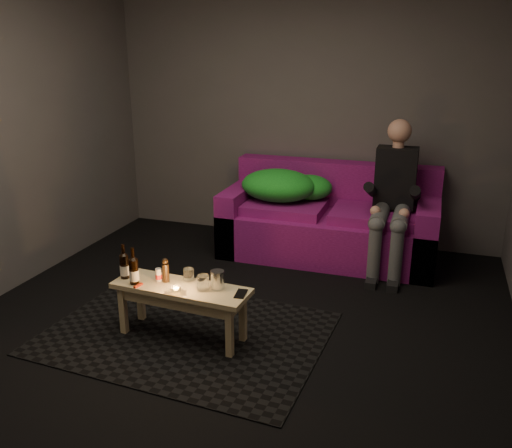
{
  "coord_description": "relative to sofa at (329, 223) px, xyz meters",
  "views": [
    {
      "loc": [
        1.29,
        -3.16,
        1.97
      ],
      "look_at": [
        -0.1,
        0.98,
        0.52
      ],
      "focal_mm": 38.0,
      "sensor_mm": 36.0,
      "label": 1
    }
  ],
  "objects": [
    {
      "name": "beer_bottle_a",
      "position": [
        -1.09,
        -1.93,
        0.18
      ],
      "size": [
        0.06,
        0.06,
        0.25
      ],
      "color": "black",
      "rests_on": "coffee_table"
    },
    {
      "name": "red_lighter",
      "position": [
        -0.93,
        -2.03,
        0.09
      ],
      "size": [
        0.04,
        0.08,
        0.01
      ],
      "primitive_type": "cube",
      "rotation": [
        0.0,
        0.0,
        -0.22
      ],
      "color": "#B5240B",
      "rests_on": "coffee_table"
    },
    {
      "name": "green_blanket",
      "position": [
        -0.47,
        -0.01,
        0.34
      ],
      "size": [
        0.89,
        0.61,
        0.3
      ],
      "color": "#188522",
      "rests_on": "sofa"
    },
    {
      "name": "sofa",
      "position": [
        0.0,
        0.0,
        0.0
      ],
      "size": [
        2.02,
        0.91,
        0.87
      ],
      "color": "#6C0E57",
      "rests_on": "floor"
    },
    {
      "name": "steel_cup",
      "position": [
        -0.4,
        -1.88,
        0.15
      ],
      "size": [
        0.1,
        0.1,
        0.13
      ],
      "primitive_type": "cylinder",
      "rotation": [
        0.0,
        0.0,
        0.11
      ],
      "color": "silver",
      "rests_on": "coffee_table"
    },
    {
      "name": "floor",
      "position": [
        -0.38,
        -1.82,
        -0.31
      ],
      "size": [
        4.5,
        4.5,
        0.0
      ],
      "primitive_type": "plane",
      "color": "black",
      "rests_on": "ground"
    },
    {
      "name": "tumbler_back",
      "position": [
        -0.64,
        -1.82,
        0.13
      ],
      "size": [
        0.09,
        0.09,
        0.09
      ],
      "primitive_type": "cylinder",
      "rotation": [
        0.0,
        0.0,
        -0.17
      ],
      "color": "white",
      "rests_on": "coffee_table"
    },
    {
      "name": "beer_bottle_b",
      "position": [
        -0.98,
        -1.99,
        0.18
      ],
      "size": [
        0.07,
        0.07,
        0.26
      ],
      "color": "black",
      "rests_on": "coffee_table"
    },
    {
      "name": "coffee_table",
      "position": [
        -0.65,
        -1.93,
        0.01
      ],
      "size": [
        0.99,
        0.37,
        0.4
      ],
      "rotation": [
        0.0,
        0.0,
        -0.06
      ],
      "color": "tan",
      "rests_on": "rug"
    },
    {
      "name": "salt_shaker",
      "position": [
        -0.84,
        -1.9,
        0.13
      ],
      "size": [
        0.05,
        0.05,
        0.09
      ],
      "primitive_type": "cylinder",
      "rotation": [
        0.0,
        0.0,
        0.1
      ],
      "color": "silver",
      "rests_on": "coffee_table"
    },
    {
      "name": "pepper_mill",
      "position": [
        -0.78,
        -1.9,
        0.15
      ],
      "size": [
        0.06,
        0.06,
        0.13
      ],
      "primitive_type": "cylinder",
      "rotation": [
        0.0,
        0.0,
        -0.25
      ],
      "color": "black",
      "rests_on": "coffee_table"
    },
    {
      "name": "person",
      "position": [
        0.59,
        -0.16,
        0.38
      ],
      "size": [
        0.36,
        0.84,
        1.35
      ],
      "color": "black",
      "rests_on": "sofa"
    },
    {
      "name": "tealight",
      "position": [
        -0.63,
        -2.04,
        0.11
      ],
      "size": [
        0.06,
        0.06,
        0.05
      ],
      "color": "white",
      "rests_on": "coffee_table"
    },
    {
      "name": "rug",
      "position": [
        -0.65,
        -1.88,
        -0.31
      ],
      "size": [
        2.02,
        1.52,
        0.01
      ],
      "primitive_type": "cube",
      "rotation": [
        0.0,
        0.0,
        -0.06
      ],
      "color": "black",
      "rests_on": "floor"
    },
    {
      "name": "room",
      "position": [
        -0.38,
        -1.35,
        1.33
      ],
      "size": [
        4.5,
        4.5,
        4.5
      ],
      "color": "silver",
      "rests_on": "ground"
    },
    {
      "name": "smartphone",
      "position": [
        -0.22,
        -1.92,
        0.09
      ],
      "size": [
        0.08,
        0.14,
        0.01
      ],
      "primitive_type": "cube",
      "rotation": [
        0.0,
        0.0,
        0.11
      ],
      "color": "black",
      "rests_on": "coffee_table"
    },
    {
      "name": "tumbler_front",
      "position": [
        -0.48,
        -1.94,
        0.13
      ],
      "size": [
        0.1,
        0.1,
        0.1
      ],
      "primitive_type": "cylinder",
      "rotation": [
        0.0,
        0.0,
        -0.3
      ],
      "color": "white",
      "rests_on": "coffee_table"
    }
  ]
}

